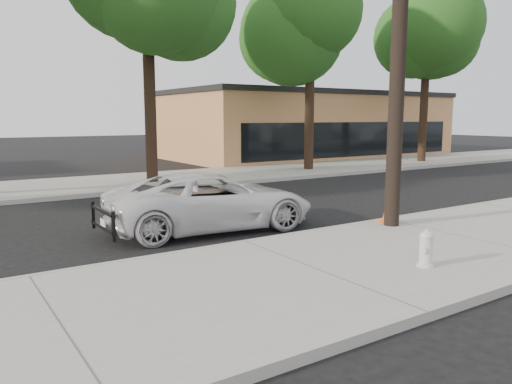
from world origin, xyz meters
TOP-DOWN VIEW (x-y plane):
  - ground at (0.00, 0.00)m, footprint 120.00×120.00m
  - near_sidewalk at (0.00, -4.30)m, footprint 90.00×4.40m
  - far_sidewalk at (0.00, 8.50)m, footprint 90.00×5.00m
  - curb_near at (0.00, -2.10)m, footprint 90.00×0.12m
  - building_main at (16.00, 16.00)m, footprint 18.00×10.00m
  - utility_pole at (3.60, -2.70)m, footprint 1.40×0.34m
  - tree_d at (10.20, 7.95)m, footprint 4.50×4.35m
  - tree_e at (18.21, 7.74)m, footprint 4.80×4.65m
  - police_cruiser at (0.28, -0.21)m, footprint 5.04×2.70m
  - fire_hydrant at (1.61, -5.20)m, footprint 0.32×0.29m
  - traffic_cone at (3.70, -2.50)m, footprint 0.35×0.35m

SIDE VIEW (x-z plane):
  - ground at x=0.00m, z-range 0.00..0.00m
  - near_sidewalk at x=0.00m, z-range 0.00..0.15m
  - far_sidewalk at x=0.00m, z-range 0.00..0.15m
  - curb_near at x=0.00m, z-range -0.01..0.15m
  - fire_hydrant at x=1.61m, z-range 0.14..0.74m
  - traffic_cone at x=3.70m, z-range 0.14..0.79m
  - police_cruiser at x=0.28m, z-range 0.00..1.35m
  - building_main at x=16.00m, z-range 0.00..4.00m
  - utility_pole at x=3.60m, z-range 0.20..9.20m
  - tree_d at x=10.20m, z-range 1.99..10.74m
  - tree_e at x=18.21m, z-range 2.07..11.32m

